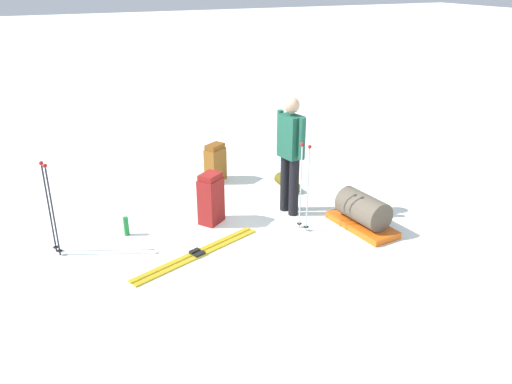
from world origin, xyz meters
The scene contains 10 objects.
ground_plane centered at (0.00, 0.00, 0.00)m, with size 80.00×80.00×0.00m, color white.
skier_standing centered at (0.61, -0.80, 0.95)m, with size 0.56×0.28×1.70m.
ski_pair_near centered at (-0.02, 0.81, 0.01)m, with size 0.82×1.83×0.05m.
backpack_large_dark centered at (0.76, 0.34, 0.36)m, with size 0.39×0.41×0.73m.
backpack_bright centered at (2.20, -0.26, 0.31)m, with size 0.36×0.41×0.64m.
ski_poles_planted_near centered at (0.74, 2.38, 0.68)m, with size 0.18×0.10×1.21m.
ski_poles_planted_far centered at (0.05, -0.72, 0.68)m, with size 0.19×0.11×1.22m.
gear_sled centered at (-0.25, -1.48, 0.22)m, with size 1.08×0.57×0.49m.
sleeping_mat_rolled centered at (1.41, -1.20, 0.09)m, with size 0.18×0.18×0.55m, color brown.
thermos_bottle centered at (0.87, 1.50, 0.13)m, with size 0.07×0.07×0.26m, color #1B792F.
Camera 1 is at (-5.41, 2.46, 3.27)m, focal length 36.27 mm.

